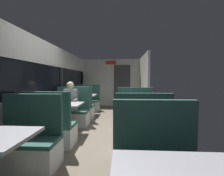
% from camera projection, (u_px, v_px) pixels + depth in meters
% --- Properties ---
extents(ground_plane, '(3.30, 9.20, 0.02)m').
position_uv_depth(ground_plane, '(99.00, 136.00, 3.74)').
color(ground_plane, '#665B4C').
extents(carriage_window_panel_left, '(0.09, 8.48, 2.30)m').
position_uv_depth(carriage_window_panel_left, '(38.00, 88.00, 3.76)').
color(carriage_window_panel_left, beige).
rests_on(carriage_window_panel_left, ground_plane).
extents(carriage_end_bulkhead, '(2.90, 0.11, 2.30)m').
position_uv_depth(carriage_end_bulkhead, '(112.00, 83.00, 7.85)').
color(carriage_end_bulkhead, beige).
rests_on(carriage_end_bulkhead, ground_plane).
extents(carriage_aisle_panel_right, '(0.08, 2.40, 2.30)m').
position_uv_depth(carriage_aisle_panel_right, '(144.00, 83.00, 6.58)').
color(carriage_aisle_panel_right, beige).
rests_on(carriage_aisle_panel_right, ground_plane).
extents(bench_near_window_facing_entry, '(0.95, 0.50, 1.10)m').
position_uv_depth(bench_near_window_facing_entry, '(28.00, 146.00, 2.39)').
color(bench_near_window_facing_entry, silver).
rests_on(bench_near_window_facing_entry, ground_plane).
extents(dining_table_mid_window, '(0.90, 0.70, 0.74)m').
position_uv_depth(dining_table_mid_window, '(63.00, 108.00, 3.83)').
color(dining_table_mid_window, '#9E9EA3').
rests_on(dining_table_mid_window, ground_plane).
extents(bench_mid_window_facing_end, '(0.95, 0.50, 1.10)m').
position_uv_depth(bench_mid_window_facing_end, '(50.00, 130.00, 3.15)').
color(bench_mid_window_facing_end, silver).
rests_on(bench_mid_window_facing_end, ground_plane).
extents(bench_mid_window_facing_entry, '(0.95, 0.50, 1.10)m').
position_uv_depth(bench_mid_window_facing_entry, '(72.00, 114.00, 4.54)').
color(bench_mid_window_facing_entry, silver).
rests_on(bench_mid_window_facing_entry, ground_plane).
extents(dining_table_far_window, '(0.90, 0.70, 0.74)m').
position_uv_depth(dining_table_far_window, '(84.00, 97.00, 5.98)').
color(dining_table_far_window, '#9E9EA3').
rests_on(dining_table_far_window, ground_plane).
extents(bench_far_window_facing_end, '(0.95, 0.50, 1.10)m').
position_uv_depth(bench_far_window_facing_end, '(79.00, 109.00, 5.30)').
color(bench_far_window_facing_end, silver).
rests_on(bench_far_window_facing_end, ground_plane).
extents(bench_far_window_facing_entry, '(0.95, 0.50, 1.10)m').
position_uv_depth(bench_far_window_facing_entry, '(88.00, 103.00, 6.69)').
color(bench_far_window_facing_entry, silver).
rests_on(bench_far_window_facing_entry, ground_plane).
extents(bench_front_aisle_facing_entry, '(0.95, 0.50, 1.10)m').
position_uv_depth(bench_front_aisle_facing_entry, '(157.00, 174.00, 1.69)').
color(bench_front_aisle_facing_entry, silver).
rests_on(bench_front_aisle_facing_entry, ground_plane).
extents(dining_table_rear_aisle, '(0.90, 0.70, 0.74)m').
position_uv_depth(dining_table_rear_aisle, '(138.00, 110.00, 3.52)').
color(dining_table_rear_aisle, '#9E9EA3').
rests_on(dining_table_rear_aisle, ground_plane).
extents(bench_rear_aisle_facing_end, '(0.95, 0.50, 1.10)m').
position_uv_depth(bench_rear_aisle_facing_end, '(142.00, 135.00, 2.84)').
color(bench_rear_aisle_facing_end, silver).
rests_on(bench_rear_aisle_facing_end, ground_plane).
extents(bench_rear_aisle_facing_entry, '(0.95, 0.50, 1.10)m').
position_uv_depth(bench_rear_aisle_facing_entry, '(135.00, 117.00, 4.24)').
color(bench_rear_aisle_facing_entry, silver).
rests_on(bench_rear_aisle_facing_entry, ground_plane).
extents(seated_passenger, '(0.47, 0.55, 1.26)m').
position_uv_depth(seated_passenger, '(71.00, 107.00, 4.46)').
color(seated_passenger, '#26262D').
rests_on(seated_passenger, ground_plane).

